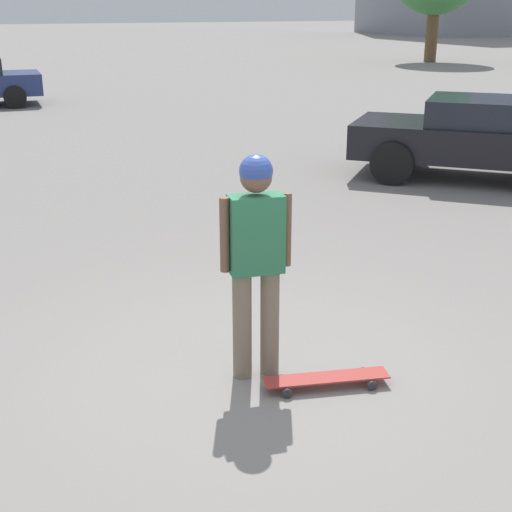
# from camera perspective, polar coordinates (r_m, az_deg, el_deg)

# --- Properties ---
(ground_plane) EXTENTS (220.00, 220.00, 0.00)m
(ground_plane) POSITION_cam_1_polar(r_m,az_deg,el_deg) (5.80, 0.00, -9.38)
(ground_plane) COLOR gray
(person) EXTENTS (0.55, 0.25, 1.78)m
(person) POSITION_cam_1_polar(r_m,az_deg,el_deg) (5.37, 0.00, 0.50)
(person) COLOR #7A6B56
(person) RESTS_ON ground_plane
(skateboard) EXTENTS (0.99, 0.41, 0.09)m
(skateboard) POSITION_cam_1_polar(r_m,az_deg,el_deg) (5.61, 5.64, -9.74)
(skateboard) COLOR #A5332D
(skateboard) RESTS_ON ground_plane
(car_parked_near) EXTENTS (4.12, 4.00, 1.35)m
(car_parked_near) POSITION_cam_1_polar(r_m,az_deg,el_deg) (12.56, 17.36, 9.13)
(car_parked_near) COLOR black
(car_parked_near) RESTS_ON ground_plane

